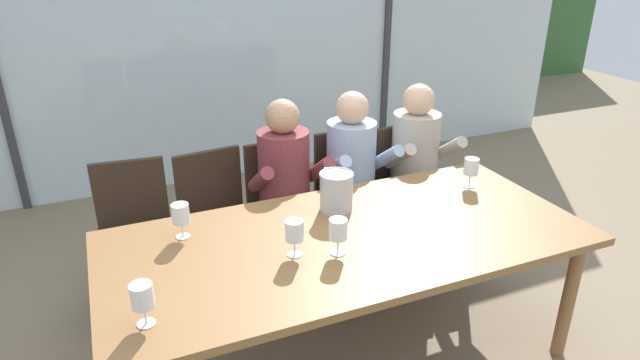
# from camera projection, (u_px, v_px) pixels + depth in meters

# --- Properties ---
(ground) EXTENTS (14.00, 14.00, 0.00)m
(ground) POSITION_uv_depth(u_px,v_px,m) (283.00, 263.00, 3.75)
(ground) COLOR #847056
(window_glass_panel) EXTENTS (7.54, 0.03, 2.60)m
(window_glass_panel) POSITION_uv_depth(u_px,v_px,m) (214.00, 37.00, 4.64)
(window_glass_panel) COLOR silver
(window_glass_panel) RESTS_ON ground
(window_mullion_right) EXTENTS (0.06, 0.06, 2.60)m
(window_mullion_right) POSITION_uv_depth(u_px,v_px,m) (387.00, 26.00, 5.23)
(window_mullion_right) COLOR #38383D
(window_mullion_right) RESTS_ON ground
(hillside_vineyard) EXTENTS (13.54, 2.40, 1.72)m
(hillside_vineyard) POSITION_uv_depth(u_px,v_px,m) (165.00, 35.00, 7.51)
(hillside_vineyard) COLOR #386633
(hillside_vineyard) RESTS_ON ground
(dining_table) EXTENTS (2.34, 1.06, 0.75)m
(dining_table) POSITION_uv_depth(u_px,v_px,m) (348.00, 247.00, 2.63)
(dining_table) COLOR olive
(dining_table) RESTS_ON ground
(chair_near_curtain) EXTENTS (0.48, 0.48, 0.88)m
(chair_near_curtain) POSITION_uv_depth(u_px,v_px,m) (134.00, 225.00, 3.18)
(chair_near_curtain) COLOR #332319
(chair_near_curtain) RESTS_ON ground
(chair_left_of_center) EXTENTS (0.49, 0.49, 0.88)m
(chair_left_of_center) POSITION_uv_depth(u_px,v_px,m) (217.00, 212.00, 3.33)
(chair_left_of_center) COLOR #332319
(chair_left_of_center) RESTS_ON ground
(chair_center) EXTENTS (0.45, 0.45, 0.88)m
(chair_center) POSITION_uv_depth(u_px,v_px,m) (283.00, 200.00, 3.49)
(chair_center) COLOR #332319
(chair_center) RESTS_ON ground
(chair_right_of_center) EXTENTS (0.46, 0.46, 0.88)m
(chair_right_of_center) POSITION_uv_depth(u_px,v_px,m) (349.00, 187.00, 3.67)
(chair_right_of_center) COLOR #332319
(chair_right_of_center) RESTS_ON ground
(chair_near_window_right) EXTENTS (0.48, 0.48, 0.88)m
(chair_near_window_right) POSITION_uv_depth(u_px,v_px,m) (404.00, 180.00, 3.78)
(chair_near_window_right) COLOR #332319
(chair_near_window_right) RESTS_ON ground
(person_maroon_top) EXTENTS (0.46, 0.61, 1.20)m
(person_maroon_top) POSITION_uv_depth(u_px,v_px,m) (289.00, 184.00, 3.30)
(person_maroon_top) COLOR brown
(person_maroon_top) RESTS_ON ground
(person_pale_blue_shirt) EXTENTS (0.48, 0.63, 1.20)m
(person_pale_blue_shirt) POSITION_uv_depth(u_px,v_px,m) (357.00, 172.00, 3.46)
(person_pale_blue_shirt) COLOR #9EB2D1
(person_pale_blue_shirt) RESTS_ON ground
(person_beige_jumper) EXTENTS (0.47, 0.62, 1.20)m
(person_beige_jumper) POSITION_uv_depth(u_px,v_px,m) (420.00, 161.00, 3.63)
(person_beige_jumper) COLOR #B7AD9E
(person_beige_jumper) RESTS_ON ground
(ice_bucket_primary) EXTENTS (0.18, 0.18, 0.21)m
(ice_bucket_primary) POSITION_uv_depth(u_px,v_px,m) (336.00, 191.00, 2.81)
(ice_bucket_primary) COLOR #B7B7BC
(ice_bucket_primary) RESTS_ON dining_table
(wine_glass_by_left_taster) EXTENTS (0.08, 0.08, 0.17)m
(wine_glass_by_left_taster) POSITION_uv_depth(u_px,v_px,m) (338.00, 231.00, 2.41)
(wine_glass_by_left_taster) COLOR silver
(wine_glass_by_left_taster) RESTS_ON dining_table
(wine_glass_near_bucket) EXTENTS (0.08, 0.08, 0.17)m
(wine_glass_near_bucket) POSITION_uv_depth(u_px,v_px,m) (181.00, 215.00, 2.54)
(wine_glass_near_bucket) COLOR silver
(wine_glass_near_bucket) RESTS_ON dining_table
(wine_glass_center_pour) EXTENTS (0.08, 0.08, 0.17)m
(wine_glass_center_pour) POSITION_uv_depth(u_px,v_px,m) (142.00, 298.00, 1.95)
(wine_glass_center_pour) COLOR silver
(wine_glass_center_pour) RESTS_ON dining_table
(wine_glass_by_right_taster) EXTENTS (0.08, 0.08, 0.17)m
(wine_glass_by_right_taster) POSITION_uv_depth(u_px,v_px,m) (294.00, 232.00, 2.39)
(wine_glass_by_right_taster) COLOR silver
(wine_glass_by_right_taster) RESTS_ON dining_table
(wine_glass_spare_empty) EXTENTS (0.08, 0.08, 0.17)m
(wine_glass_spare_empty) POSITION_uv_depth(u_px,v_px,m) (471.00, 168.00, 3.08)
(wine_glass_spare_empty) COLOR silver
(wine_glass_spare_empty) RESTS_ON dining_table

